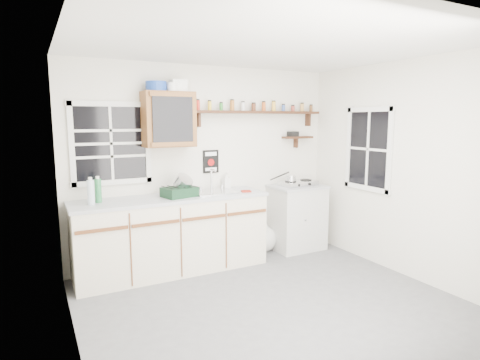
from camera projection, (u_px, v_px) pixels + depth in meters
name	position (u px, v px, depth m)	size (l,w,h in m)	color
room	(273.00, 180.00, 3.83)	(3.64, 3.24, 2.54)	#535355
main_cabinet	(173.00, 234.00, 4.81)	(2.31, 0.63, 0.92)	beige
right_cabinet	(296.00, 217.00, 5.68)	(0.73, 0.57, 0.91)	#B6B6B0
sink	(213.00, 192.00, 4.99)	(0.52, 0.44, 0.29)	silver
upper_cabinet	(169.00, 119.00, 4.75)	(0.60, 0.32, 0.65)	brown
upper_cabinet_clutter	(166.00, 86.00, 4.68)	(0.48, 0.24, 0.14)	#173A96
spice_shelf	(258.00, 111.00, 5.38)	(1.91, 0.18, 0.35)	#32190E
secondary_shelf	(296.00, 137.00, 5.74)	(0.45, 0.16, 0.24)	#32190E
warning_sign	(211.00, 162.00, 5.23)	(0.22, 0.02, 0.30)	black
window_back	(111.00, 144.00, 4.62)	(0.93, 0.03, 0.98)	black
window_right	(368.00, 149.00, 5.10)	(0.03, 0.78, 1.08)	black
water_bottles	(94.00, 191.00, 4.33)	(0.16, 0.16, 0.30)	silver
dish_rack	(181.00, 189.00, 4.74)	(0.43, 0.36, 0.28)	black
soap_bottle	(226.00, 181.00, 5.30)	(0.09, 0.10, 0.21)	white
rag	(246.00, 191.00, 5.05)	(0.12, 0.10, 0.02)	maroon
hotplate	(298.00, 183.00, 5.59)	(0.54, 0.32, 0.08)	silver
saucepan	(290.00, 178.00, 5.52)	(0.30, 0.25, 0.15)	silver
trash_bag	(265.00, 239.00, 5.57)	(0.38, 0.34, 0.43)	silver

